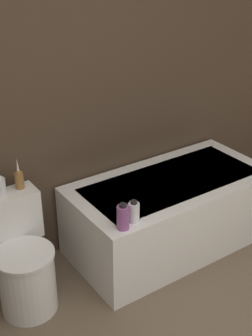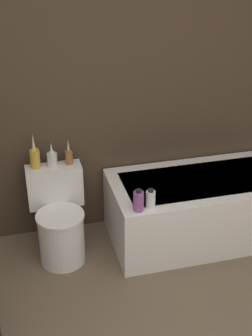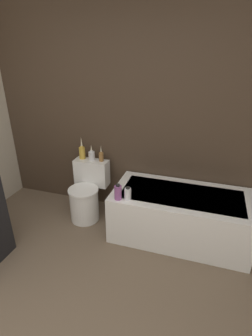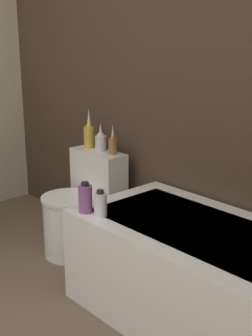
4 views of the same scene
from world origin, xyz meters
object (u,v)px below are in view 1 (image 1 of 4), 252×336
(toilet, at_px, (20,260))
(vase_bronze, at_px, (19,178))
(shampoo_bottle_short, at_px, (134,212))
(bathtub, at_px, (170,212))
(shampoo_bottle_tall, at_px, (123,217))

(toilet, height_order, vase_bronze, vase_bronze)
(toilet, relative_size, vase_bronze, 3.41)
(shampoo_bottle_short, bearing_deg, bathtub, 27.63)
(shampoo_bottle_short, bearing_deg, vase_bronze, 134.05)
(vase_bronze, distance_m, shampoo_bottle_tall, 0.70)
(toilet, relative_size, shampoo_bottle_short, 4.76)
(shampoo_bottle_short, bearing_deg, toilet, 153.23)
(toilet, bearing_deg, bathtub, -2.33)
(bathtub, bearing_deg, vase_bronze, 166.35)
(bathtub, bearing_deg, shampoo_bottle_tall, -154.20)
(vase_bronze, bearing_deg, toilet, -122.57)
(bathtub, distance_m, shampoo_bottle_short, 0.68)
(vase_bronze, bearing_deg, shampoo_bottle_tall, -53.33)
(bathtub, height_order, shampoo_bottle_short, shampoo_bottle_short)
(toilet, xyz_separation_m, shampoo_bottle_short, (0.64, -0.32, 0.30))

